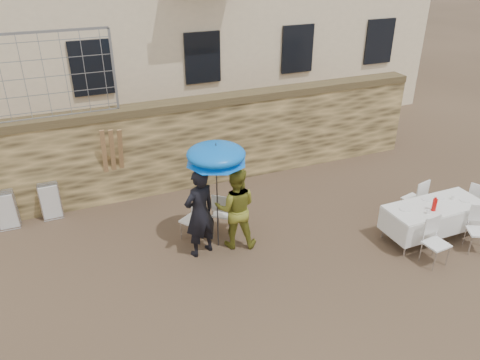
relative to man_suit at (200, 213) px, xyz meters
name	(u,v)px	position (x,y,z in m)	size (l,w,h in m)	color
ground	(268,312)	(0.50, -2.06, -0.93)	(80.00, 80.00, 0.00)	brown
stone_wall	(181,146)	(0.50, 2.94, 0.17)	(13.00, 0.50, 2.20)	olive
chain_link_fence	(35,78)	(-2.50, 2.94, 2.17)	(3.20, 0.06, 1.80)	gray
man_suit	(200,213)	(0.00, 0.00, 0.00)	(0.68, 0.45, 1.87)	black
woman_dress	(236,208)	(0.75, 0.00, -0.07)	(0.84, 0.66, 1.74)	#A8A833
umbrella	(216,157)	(0.40, 0.10, 1.07)	(1.17, 1.17, 2.12)	#3F3F44
couple_chair_left	(192,219)	(0.00, 0.55, -0.45)	(0.48, 0.48, 0.96)	white
couple_chair_right	(224,212)	(0.70, 0.55, -0.45)	(0.48, 0.48, 0.96)	white
banquet_table	(435,207)	(4.65, -1.33, -0.20)	(2.10, 0.85, 0.78)	white
soda_bottle	(434,205)	(4.45, -1.48, -0.03)	(0.09, 0.09, 0.26)	red
table_chair_front_left	(437,243)	(4.05, -2.08, -0.45)	(0.48, 0.48, 0.96)	white
table_chair_front_right	(480,230)	(5.15, -2.08, -0.45)	(0.48, 0.48, 0.96)	white
table_chair_back	(414,198)	(4.85, -0.53, -0.45)	(0.48, 0.48, 0.96)	white
table_chair_side	(479,202)	(6.05, -1.23, -0.45)	(0.48, 0.48, 0.96)	white
chair_stack_left	(6,207)	(-3.58, 2.60, -0.47)	(0.46, 0.40, 0.92)	white
chair_stack_right	(50,199)	(-2.68, 2.60, -0.47)	(0.46, 0.32, 0.92)	white
wood_planks	(119,164)	(-1.08, 2.67, 0.07)	(0.70, 0.20, 2.00)	#A37749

